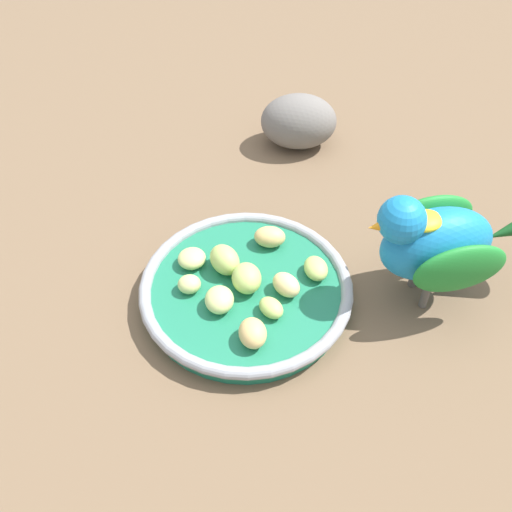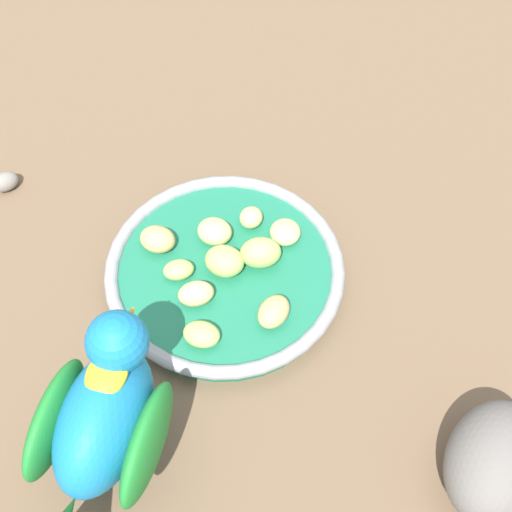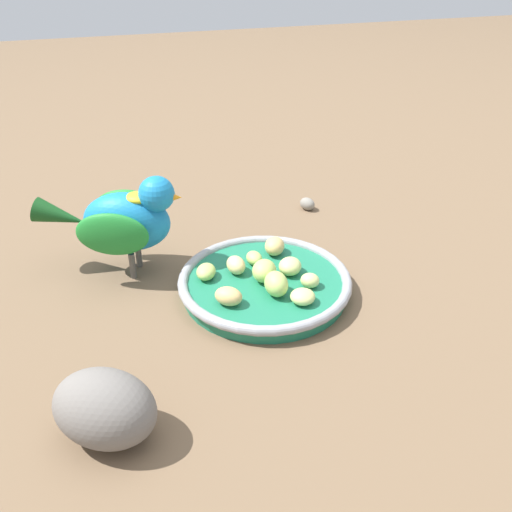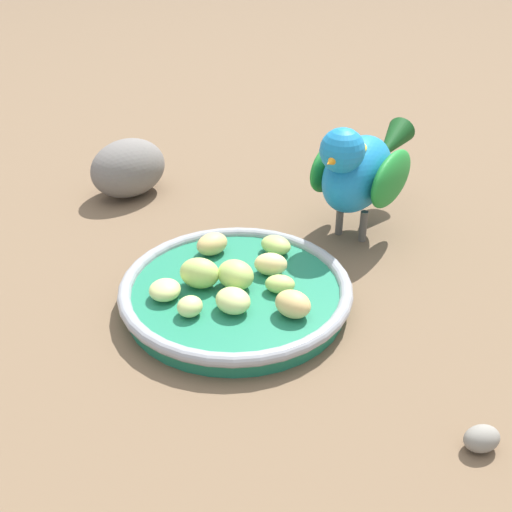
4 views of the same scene
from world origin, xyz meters
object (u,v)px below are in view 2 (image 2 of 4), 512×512
pebble_0 (5,182)px  apple_piece_2 (274,312)px  apple_piece_8 (261,253)px  rock_large (495,461)px  apple_piece_7 (158,239)px  apple_piece_0 (202,334)px  apple_piece_9 (179,270)px  apple_piece_3 (224,261)px  apple_piece_1 (215,231)px  apple_piece_6 (251,217)px  parrot (102,422)px  apple_piece_4 (285,232)px  feeding_bowl (225,272)px  apple_piece_5 (196,294)px

pebble_0 → apple_piece_2: bearing=51.3°
apple_piece_8 → pebble_0: bearing=-119.4°
rock_large → apple_piece_7: bearing=-135.2°
apple_piece_0 → apple_piece_9: size_ratio=1.15×
apple_piece_2 → apple_piece_3: bearing=-146.8°
apple_piece_0 → apple_piece_1: (-0.11, 0.02, 0.00)m
apple_piece_6 → apple_piece_8: size_ratio=0.63×
pebble_0 → apple_piece_3: bearing=56.0°
parrot → apple_piece_3: bearing=-10.6°
apple_piece_8 → apple_piece_3: bearing=-82.4°
apple_piece_6 → apple_piece_0: bearing=-25.9°
apple_piece_2 → apple_piece_4: (-0.09, 0.02, -0.00)m
apple_piece_2 → pebble_0: bearing=-128.7°
apple_piece_6 → parrot: parrot is taller
apple_piece_2 → apple_piece_1: bearing=-155.5°
apple_piece_9 → rock_large: size_ratio=0.28×
apple_piece_1 → pebble_0: 0.24m
apple_piece_0 → apple_piece_6: (-0.12, 0.06, -0.00)m
feeding_bowl → pebble_0: 0.26m
apple_piece_4 → parrot: size_ratio=0.15×
apple_piece_2 → apple_piece_7: size_ratio=1.02×
apple_piece_0 → apple_piece_3: (-0.07, 0.03, 0.00)m
apple_piece_4 → rock_large: rock_large is taller
apple_piece_4 → apple_piece_9: 0.11m
feeding_bowl → rock_large: size_ratio=2.23×
rock_large → apple_piece_2: bearing=-136.4°
apple_piece_0 → apple_piece_2: size_ratio=0.94×
apple_piece_1 → apple_piece_2: size_ratio=0.97×
apple_piece_5 → rock_large: bearing=49.5°
apple_piece_3 → pebble_0: size_ratio=1.32×
rock_large → pebble_0: rock_large is taller
apple_piece_6 → apple_piece_9: 0.09m
apple_piece_1 → apple_piece_6: apple_piece_1 is taller
apple_piece_0 → apple_piece_2: 0.07m
apple_piece_5 → rock_large: (0.19, 0.22, 0.01)m
apple_piece_3 → apple_piece_9: 0.04m
apple_piece_0 → apple_piece_3: 0.08m
apple_piece_0 → pebble_0: (-0.22, -0.19, -0.02)m
apple_piece_4 → apple_piece_9: size_ratio=1.07×
apple_piece_5 → apple_piece_9: apple_piece_5 is taller
apple_piece_8 → apple_piece_5: bearing=-61.5°
apple_piece_4 → feeding_bowl: bearing=-65.0°
apple_piece_2 → apple_piece_8: size_ratio=0.90×
apple_piece_0 → parrot: (0.09, -0.08, 0.05)m
apple_piece_0 → parrot: bearing=-40.3°
apple_piece_6 → apple_piece_8: (0.05, 0.00, 0.01)m
pebble_0 → apple_piece_1: bearing=62.8°
apple_piece_6 → pebble_0: size_ratio=0.87×
apple_piece_4 → apple_piece_5: size_ratio=0.93×
apple_piece_2 → apple_piece_4: 0.09m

